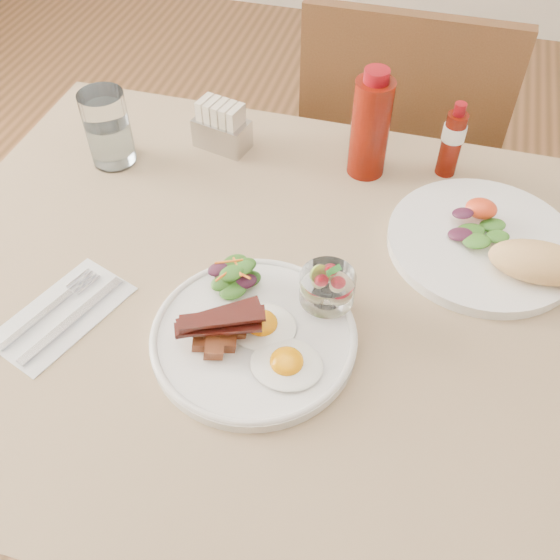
{
  "coord_description": "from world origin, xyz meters",
  "views": [
    {
      "loc": [
        0.06,
        -0.58,
        1.44
      ],
      "look_at": [
        -0.09,
        -0.04,
        0.82
      ],
      "focal_mm": 40.0,
      "sensor_mm": 36.0,
      "label": 1
    }
  ],
  "objects_px": {
    "main_plate": "(254,337)",
    "fruit_cup": "(327,287)",
    "sugar_caddy": "(222,128)",
    "chair_far": "(396,160)",
    "second_plate": "(496,246)",
    "water_glass": "(109,132)",
    "hot_sauce_bottle": "(452,141)",
    "ketchup_bottle": "(370,127)",
    "table": "(343,341)"
  },
  "relations": [
    {
      "from": "main_plate",
      "to": "second_plate",
      "type": "height_order",
      "value": "second_plate"
    },
    {
      "from": "second_plate",
      "to": "sugar_caddy",
      "type": "xyz_separation_m",
      "value": [
        -0.49,
        0.15,
        0.02
      ]
    },
    {
      "from": "chair_far",
      "to": "second_plate",
      "type": "distance_m",
      "value": 0.6
    },
    {
      "from": "sugar_caddy",
      "to": "fruit_cup",
      "type": "bearing_deg",
      "value": -38.01
    },
    {
      "from": "hot_sauce_bottle",
      "to": "sugar_caddy",
      "type": "relative_size",
      "value": 1.27
    },
    {
      "from": "chair_far",
      "to": "ketchup_bottle",
      "type": "xyz_separation_m",
      "value": [
        -0.03,
        -0.35,
        0.32
      ]
    },
    {
      "from": "main_plate",
      "to": "fruit_cup",
      "type": "xyz_separation_m",
      "value": [
        0.08,
        0.07,
        0.05
      ]
    },
    {
      "from": "main_plate",
      "to": "hot_sauce_bottle",
      "type": "xyz_separation_m",
      "value": [
        0.21,
        0.44,
        0.06
      ]
    },
    {
      "from": "second_plate",
      "to": "ketchup_bottle",
      "type": "distance_m",
      "value": 0.28
    },
    {
      "from": "table",
      "to": "second_plate",
      "type": "relative_size",
      "value": 4.47
    },
    {
      "from": "second_plate",
      "to": "ketchup_bottle",
      "type": "height_order",
      "value": "ketchup_bottle"
    },
    {
      "from": "table",
      "to": "fruit_cup",
      "type": "relative_size",
      "value": 17.44
    },
    {
      "from": "table",
      "to": "sugar_caddy",
      "type": "height_order",
      "value": "sugar_caddy"
    },
    {
      "from": "table",
      "to": "second_plate",
      "type": "distance_m",
      "value": 0.27
    },
    {
      "from": "table",
      "to": "water_glass",
      "type": "distance_m",
      "value": 0.54
    },
    {
      "from": "main_plate",
      "to": "sugar_caddy",
      "type": "relative_size",
      "value": 2.6
    },
    {
      "from": "chair_far",
      "to": "main_plate",
      "type": "distance_m",
      "value": 0.81
    },
    {
      "from": "chair_far",
      "to": "main_plate",
      "type": "xyz_separation_m",
      "value": [
        -0.11,
        -0.76,
        0.24
      ]
    },
    {
      "from": "sugar_caddy",
      "to": "water_glass",
      "type": "bearing_deg",
      "value": -138.79
    },
    {
      "from": "ketchup_bottle",
      "to": "water_glass",
      "type": "height_order",
      "value": "ketchup_bottle"
    },
    {
      "from": "water_glass",
      "to": "sugar_caddy",
      "type": "bearing_deg",
      "value": 27.85
    },
    {
      "from": "chair_far",
      "to": "sugar_caddy",
      "type": "distance_m",
      "value": 0.53
    },
    {
      "from": "fruit_cup",
      "to": "sugar_caddy",
      "type": "bearing_deg",
      "value": 128.63
    },
    {
      "from": "chair_far",
      "to": "water_glass",
      "type": "distance_m",
      "value": 0.71
    },
    {
      "from": "second_plate",
      "to": "sugar_caddy",
      "type": "bearing_deg",
      "value": 162.78
    },
    {
      "from": "main_plate",
      "to": "fruit_cup",
      "type": "relative_size",
      "value": 3.67
    },
    {
      "from": "chair_far",
      "to": "hot_sauce_bottle",
      "type": "height_order",
      "value": "chair_far"
    },
    {
      "from": "water_glass",
      "to": "second_plate",
      "type": "bearing_deg",
      "value": -5.24
    },
    {
      "from": "table",
      "to": "chair_far",
      "type": "distance_m",
      "value": 0.68
    },
    {
      "from": "table",
      "to": "second_plate",
      "type": "height_order",
      "value": "second_plate"
    },
    {
      "from": "water_glass",
      "to": "main_plate",
      "type": "bearing_deg",
      "value": -41.39
    },
    {
      "from": "main_plate",
      "to": "chair_far",
      "type": "bearing_deg",
      "value": 81.79
    },
    {
      "from": "ketchup_bottle",
      "to": "water_glass",
      "type": "relative_size",
      "value": 1.45
    },
    {
      "from": "table",
      "to": "ketchup_bottle",
      "type": "bearing_deg",
      "value": 95.98
    },
    {
      "from": "table",
      "to": "hot_sauce_bottle",
      "type": "height_order",
      "value": "hot_sauce_bottle"
    },
    {
      "from": "fruit_cup",
      "to": "table",
      "type": "bearing_deg",
      "value": 45.63
    },
    {
      "from": "ketchup_bottle",
      "to": "hot_sauce_bottle",
      "type": "height_order",
      "value": "ketchup_bottle"
    },
    {
      "from": "chair_far",
      "to": "ketchup_bottle",
      "type": "relative_size",
      "value": 4.81
    },
    {
      "from": "hot_sauce_bottle",
      "to": "table",
      "type": "bearing_deg",
      "value": -106.79
    },
    {
      "from": "main_plate",
      "to": "water_glass",
      "type": "relative_size",
      "value": 2.11
    },
    {
      "from": "fruit_cup",
      "to": "sugar_caddy",
      "type": "height_order",
      "value": "fruit_cup"
    },
    {
      "from": "main_plate",
      "to": "fruit_cup",
      "type": "bearing_deg",
      "value": 40.69
    },
    {
      "from": "fruit_cup",
      "to": "second_plate",
      "type": "bearing_deg",
      "value": 39.78
    },
    {
      "from": "second_plate",
      "to": "ketchup_bottle",
      "type": "bearing_deg",
      "value": 146.13
    },
    {
      "from": "second_plate",
      "to": "chair_far",
      "type": "bearing_deg",
      "value": 111.09
    },
    {
      "from": "hot_sauce_bottle",
      "to": "sugar_caddy",
      "type": "distance_m",
      "value": 0.4
    },
    {
      "from": "main_plate",
      "to": "fruit_cup",
      "type": "height_order",
      "value": "fruit_cup"
    },
    {
      "from": "chair_far",
      "to": "water_glass",
      "type": "relative_size",
      "value": 7.0
    },
    {
      "from": "main_plate",
      "to": "table",
      "type": "bearing_deg",
      "value": 41.98
    },
    {
      "from": "main_plate",
      "to": "ketchup_bottle",
      "type": "relative_size",
      "value": 1.45
    }
  ]
}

